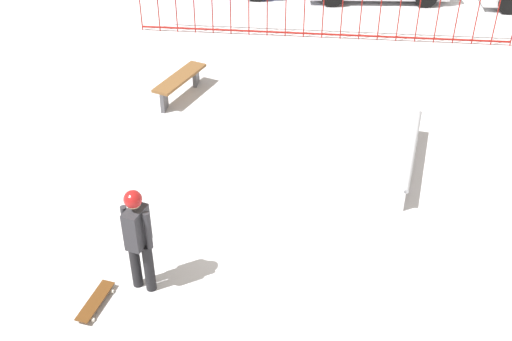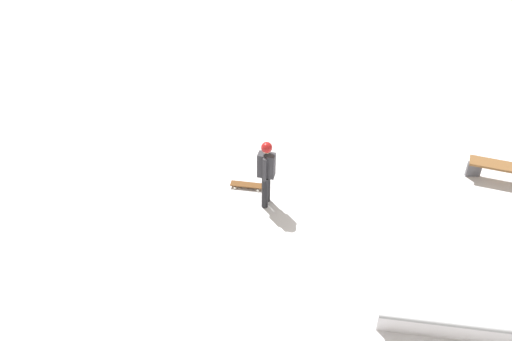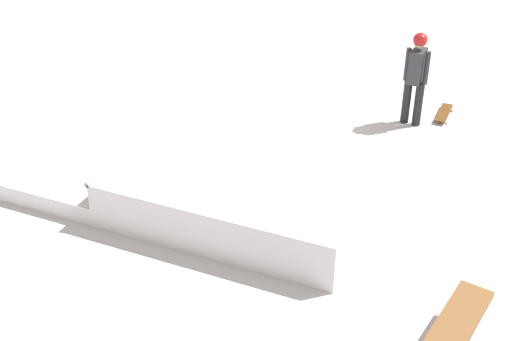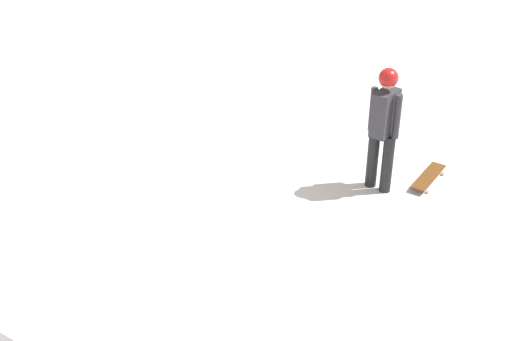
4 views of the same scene
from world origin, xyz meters
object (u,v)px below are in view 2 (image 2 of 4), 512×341
object	(u,v)px
skater	(266,169)
park_bench	(503,169)
skate_ramp	(443,281)
skateboard	(247,185)

from	to	relation	value
skater	park_bench	distance (m)	5.85
skate_ramp	park_bench	world-z (taller)	skate_ramp
skateboard	skate_ramp	bearing A→B (deg)	149.16
skate_ramp	park_bench	distance (m)	4.20
skate_ramp	skateboard	bearing A→B (deg)	-121.47
skateboard	park_bench	xyz separation A→B (m)	(-0.21, 6.20, 0.28)
skater	skateboard	distance (m)	1.19
skater	skate_ramp	bearing A→B (deg)	156.04
skater	park_bench	xyz separation A→B (m)	(-0.80, 5.75, -0.65)
skate_ramp	skater	size ratio (longest dim) A/B	3.33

